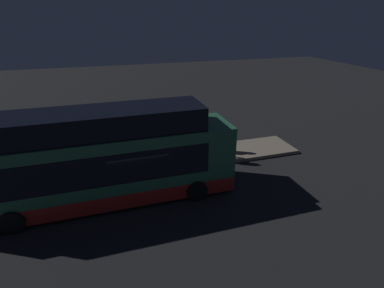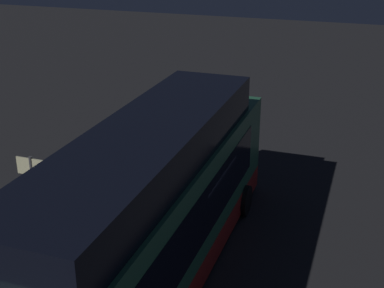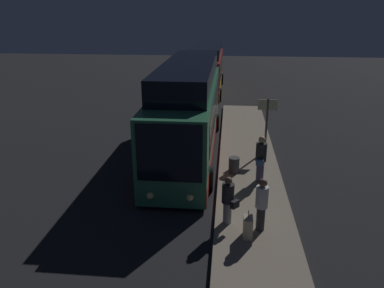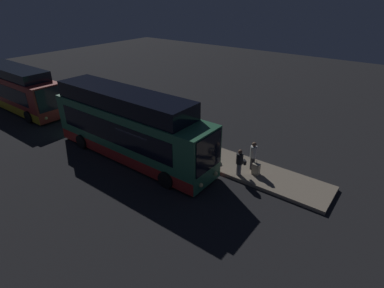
# 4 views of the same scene
# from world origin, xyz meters

# --- Properties ---
(ground) EXTENTS (80.00, 80.00, 0.00)m
(ground) POSITION_xyz_m (0.00, 0.00, 0.00)
(ground) COLOR #232326
(platform) EXTENTS (20.00, 2.55, 0.20)m
(platform) POSITION_xyz_m (0.00, 2.88, 0.10)
(platform) COLOR gray
(platform) RESTS_ON ground
(bus_lead) EXTENTS (11.70, 2.77, 4.26)m
(bus_lead) POSITION_xyz_m (-1.52, 0.05, 1.91)
(bus_lead) COLOR #2D704C
(bus_lead) RESTS_ON ground
(passenger_boarding) EXTENTS (0.53, 0.53, 1.72)m
(passenger_boarding) POSITION_xyz_m (5.46, 2.99, 1.13)
(passenger_boarding) COLOR #2D2D33
(passenger_boarding) RESTS_ON platform
(passenger_waiting) EXTENTS (0.65, 0.49, 1.84)m
(passenger_waiting) POSITION_xyz_m (1.96, 3.23, 1.19)
(passenger_waiting) COLOR #4C476B
(passenger_waiting) RESTS_ON platform
(passenger_with_bags) EXTENTS (0.62, 0.64, 1.58)m
(passenger_with_bags) POSITION_xyz_m (5.15, 2.00, 1.04)
(passenger_with_bags) COLOR gray
(passenger_with_bags) RESTS_ON platform
(suitcase) EXTENTS (0.42, 0.27, 0.90)m
(suitcase) POSITION_xyz_m (5.89, 2.60, 0.53)
(suitcase) COLOR beige
(suitcase) RESTS_ON platform
(sign_post) EXTENTS (0.10, 0.88, 2.58)m
(sign_post) POSITION_xyz_m (-1.21, 3.69, 1.88)
(sign_post) COLOR #4C4C51
(sign_post) RESTS_ON platform
(trash_bin) EXTENTS (0.44, 0.44, 0.65)m
(trash_bin) POSITION_xyz_m (1.25, 2.23, 0.52)
(trash_bin) COLOR #3F3F44
(trash_bin) RESTS_ON platform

